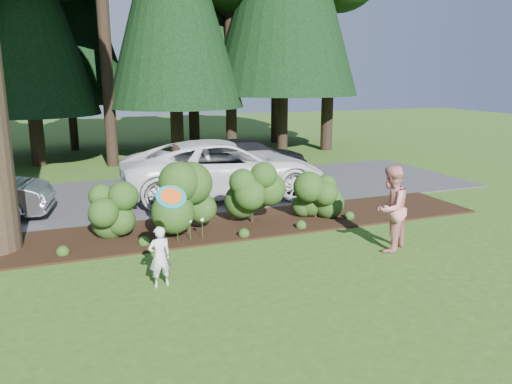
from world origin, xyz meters
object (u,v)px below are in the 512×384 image
Objects in this scene: car_white_suv at (224,168)px; child at (160,257)px; car_dark_suv at (250,157)px; adult at (390,209)px; frisbee at (171,197)px.

car_white_suv is 7.16m from child.
adult is (-0.12, -9.33, 0.25)m from car_dark_suv.
adult reaches higher than frisbee.
car_white_suv reaches higher than car_dark_suv.
car_white_suv is 7.14m from frisbee.
child is at bearing -31.54° from adult.
adult is at bearing 2.50° from frisbee.
frisbee is (-3.02, -6.43, 0.79)m from car_white_suv.
child is at bearing 155.95° from car_white_suv.
child is (-5.31, -9.48, -0.14)m from car_dark_suv.
frisbee is (-4.95, -0.22, 0.76)m from adult.
car_dark_suv reaches higher than child.
frisbee is at bearing 157.94° from car_white_suv.
adult is at bearing 176.96° from car_dark_suv.
adult reaches higher than child.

